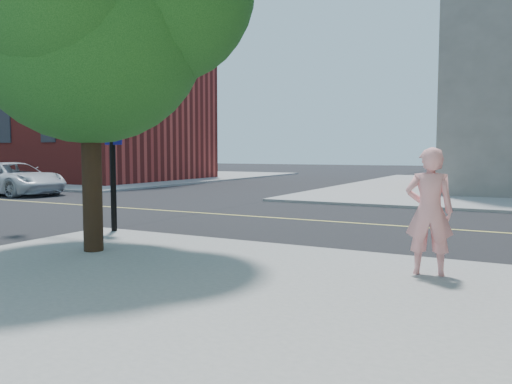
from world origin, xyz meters
The scene contains 8 objects.
ground centered at (0.00, 0.00, 0.00)m, with size 140.00×140.00×0.00m, color black.
road_ew centered at (0.00, 4.50, 0.01)m, with size 140.00×9.00×0.01m, color black.
sidewalk_nw centered at (-23.00, 21.50, 0.06)m, with size 26.00×25.00×0.12m, color gray.
church centered at (-20.00, 18.00, 7.18)m, with size 15.20×12.00×14.40m.
office_block centered at (-32.00, 21.98, 9.12)m, with size 12.00×14.08×18.00m.
man_on_phone centered at (7.14, -1.36, 1.11)m, with size 0.72×0.47×1.98m, color pink.
signal_pole centered at (-2.65, -0.30, 4.03)m, with size 4.23×0.48×4.79m.
car_a centered at (-13.01, 6.50, 0.77)m, with size 2.56×5.56×1.54m, color silver.
Camera 1 is at (8.39, -9.53, 2.02)m, focal length 35.75 mm.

